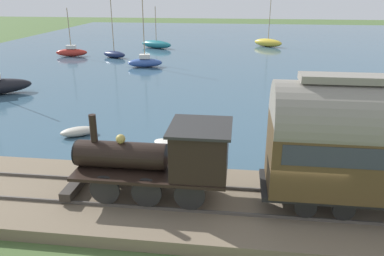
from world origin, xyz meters
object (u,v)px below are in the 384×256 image
(sailboat_yellow, at_px, (268,42))
(sailboat_blue, at_px, (145,62))
(rowboat_mid_harbor, at_px, (78,131))
(sailboat_teal, at_px, (156,44))
(sailboat_red, at_px, (72,52))
(sailboat_navy, at_px, (114,54))
(steam_locomotive, at_px, (169,155))
(rowboat_near_shore, at_px, (168,144))

(sailboat_yellow, distance_m, sailboat_blue, 22.46)
(rowboat_mid_harbor, bearing_deg, sailboat_teal, -25.59)
(sailboat_blue, bearing_deg, sailboat_red, 51.85)
(rowboat_mid_harbor, bearing_deg, sailboat_navy, -16.58)
(steam_locomotive, distance_m, sailboat_red, 37.88)
(steam_locomotive, xyz_separation_m, sailboat_navy, (32.69, 12.98, -1.74))
(sailboat_yellow, bearing_deg, rowboat_mid_harbor, -168.81)
(sailboat_yellow, relative_size, rowboat_near_shore, 3.84)
(sailboat_blue, bearing_deg, sailboat_navy, 33.40)
(rowboat_near_shore, bearing_deg, sailboat_blue, 49.02)
(steam_locomotive, height_order, sailboat_blue, sailboat_blue)
(sailboat_blue, distance_m, rowboat_near_shore, 22.47)
(sailboat_teal, xyz_separation_m, rowboat_mid_harbor, (-34.36, -2.85, -0.30))
(sailboat_navy, height_order, sailboat_blue, sailboat_navy)
(rowboat_near_shore, bearing_deg, sailboat_navy, 55.74)
(sailboat_yellow, distance_m, rowboat_near_shore, 39.55)
(sailboat_teal, height_order, sailboat_navy, sailboat_navy)
(steam_locomotive, relative_size, sailboat_yellow, 0.78)
(sailboat_yellow, relative_size, rowboat_mid_harbor, 3.68)
(steam_locomotive, xyz_separation_m, sailboat_yellow, (44.63, -6.57, -1.63))
(sailboat_blue, bearing_deg, sailboat_yellow, -50.49)
(sailboat_yellow, bearing_deg, sailboat_teal, 132.43)
(rowboat_mid_harbor, bearing_deg, sailboat_yellow, -49.64)
(sailboat_blue, relative_size, rowboat_mid_harbor, 3.22)
(sailboat_yellow, bearing_deg, sailboat_red, 145.40)
(sailboat_teal, relative_size, rowboat_near_shore, 2.73)
(steam_locomotive, distance_m, sailboat_blue, 28.45)
(sailboat_yellow, distance_m, sailboat_navy, 22.90)
(sailboat_teal, height_order, sailboat_yellow, sailboat_yellow)
(sailboat_navy, bearing_deg, sailboat_red, 111.65)
(sailboat_yellow, distance_m, rowboat_mid_harbor, 40.00)
(steam_locomotive, xyz_separation_m, sailboat_blue, (27.33, 7.75, -1.69))
(sailboat_navy, distance_m, rowboat_mid_harbor, 26.57)
(sailboat_red, xyz_separation_m, sailboat_blue, (-5.61, -10.89, -0.00))
(sailboat_red, distance_m, rowboat_near_shore, 32.24)
(sailboat_teal, bearing_deg, rowboat_mid_harbor, -150.82)
(sailboat_teal, distance_m, sailboat_navy, 9.22)
(steam_locomotive, height_order, sailboat_red, sailboat_red)
(rowboat_near_shore, bearing_deg, rowboat_mid_harbor, 111.37)
(sailboat_blue, height_order, rowboat_mid_harbor, sailboat_blue)
(sailboat_yellow, relative_size, sailboat_blue, 1.14)
(sailboat_teal, bearing_deg, steam_locomotive, -142.57)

